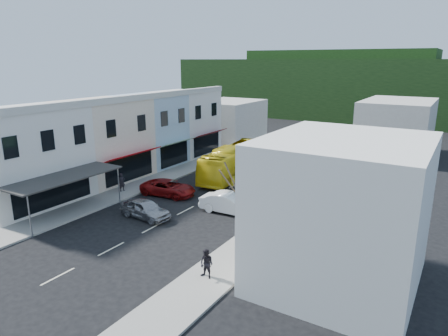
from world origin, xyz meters
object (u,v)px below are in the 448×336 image
car_white (229,204)px  direction_sign (257,201)px  pedestrian_left (122,182)px  car_red (168,188)px  pedestrian_right (207,264)px  bus (234,162)px  street_tree (242,202)px  car_silver (145,209)px  traffic_signal (357,133)px

car_white → direction_sign: direction_sign is taller
car_white → pedestrian_left: (-11.01, -0.81, 0.30)m
car_red → pedestrian_left: (-4.09, -1.62, 0.30)m
pedestrian_left → pedestrian_right: bearing=-107.0°
bus → direction_sign: direction_sign is taller
direction_sign → street_tree: size_ratio=0.55×
car_silver → street_tree: bearing=-96.6°
car_silver → car_white: same height
pedestrian_right → street_tree: (0.36, 3.36, 2.61)m
direction_sign → traffic_signal: size_ratio=0.75×
traffic_signal → pedestrian_left: bearing=41.0°
traffic_signal → direction_sign: bearing=67.9°
direction_sign → pedestrian_right: bearing=-75.2°
car_red → street_tree: (11.38, -6.82, 2.91)m
car_silver → traffic_signal: (8.33, 31.24, 1.96)m
car_silver → traffic_signal: size_ratio=0.83×
car_silver → car_white: 6.60m
bus → car_silver: bearing=-96.4°
direction_sign → car_silver: bearing=-152.6°
bus → car_red: (-1.97, -8.40, -0.85)m
street_tree → traffic_signal: bearing=92.0°
pedestrian_right → traffic_signal: (-0.79, 36.32, 1.66)m
bus → pedestrian_right: size_ratio=6.82×
pedestrian_right → traffic_signal: 36.37m
pedestrian_right → direction_sign: (-0.99, 7.97, 0.99)m
direction_sign → street_tree: (1.35, -4.61, 1.62)m
pedestrian_left → direction_sign: size_ratio=0.43×
bus → pedestrian_left: bus is taller
pedestrian_right → street_tree: 4.27m
bus → car_white: bearing=-67.9°
car_silver → car_red: 5.44m
bus → direction_sign: (8.05, -10.61, 0.44)m
traffic_signal → pedestrian_right: bearing=69.5°
bus → car_white: 10.49m
car_white → car_silver: bearing=127.1°
traffic_signal → car_red: bearing=46.9°
car_silver → pedestrian_left: (-5.99, 3.48, 0.30)m
car_red → pedestrian_left: 4.41m
pedestrian_left → traffic_signal: (14.32, 27.76, 1.66)m
car_white → street_tree: 8.02m
bus → pedestrian_left: 11.73m
car_silver → bus: bearing=3.4°
car_white → car_red: size_ratio=0.96×
bus → pedestrian_right: 20.67m
car_silver → street_tree: size_ratio=0.61×
bus → street_tree: bearing=-64.4°
street_tree → car_silver: bearing=169.7°
pedestrian_left → bus: bearing=-18.7°
bus → traffic_signal: size_ratio=2.18×
car_red → pedestrian_left: size_ratio=2.71×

